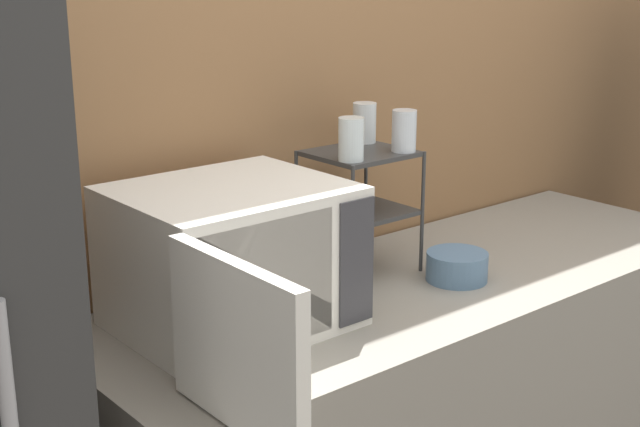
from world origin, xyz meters
name	(u,v)px	position (x,y,z in m)	size (l,w,h in m)	color
wall_back	(339,114)	(0.00, 0.70, 1.30)	(8.00, 0.06, 2.60)	olive
microwave	(232,261)	(-0.60, 0.37, 1.08)	(0.52, 0.79, 0.32)	silver
dish_rack	(360,185)	(-0.12, 0.48, 1.16)	(0.26, 0.23, 0.33)	#333333
glass_front_left	(351,139)	(-0.21, 0.41, 1.30)	(0.06, 0.06, 0.11)	silver
glass_back_right	(364,123)	(-0.03, 0.55, 1.30)	(0.06, 0.06, 0.11)	silver
glass_front_right	(404,131)	(-0.03, 0.41, 1.30)	(0.06, 0.06, 0.11)	silver
bowl	(457,267)	(0.03, 0.26, 0.96)	(0.16, 0.16, 0.07)	slate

